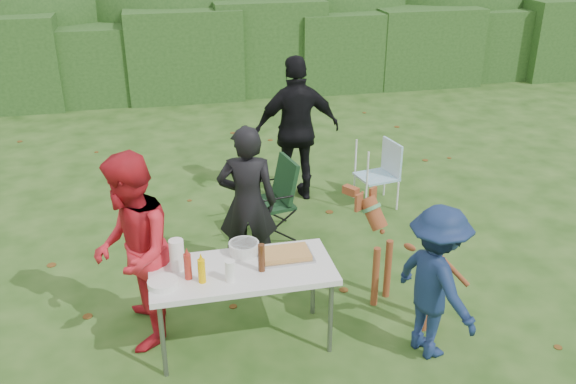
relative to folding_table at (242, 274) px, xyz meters
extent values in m
plane|color=#1E4211|center=(0.08, 0.13, -0.69)|extent=(80.00, 80.00, 0.00)
cube|color=#23471C|center=(0.08, 8.13, 0.16)|extent=(22.00, 1.40, 1.70)
ellipsoid|color=#3D6628|center=(0.08, 9.73, 0.91)|extent=(20.00, 2.60, 3.20)
cube|color=silver|center=(0.00, 0.00, 0.03)|extent=(1.50, 0.70, 0.05)
cylinder|color=slate|center=(-0.68, -0.28, -0.34)|extent=(0.04, 0.04, 0.69)
cylinder|color=slate|center=(0.68, -0.28, -0.34)|extent=(0.04, 0.04, 0.69)
cylinder|color=slate|center=(-0.68, 0.28, -0.34)|extent=(0.04, 0.04, 0.69)
cylinder|color=slate|center=(0.68, 0.28, -0.34)|extent=(0.04, 0.04, 0.69)
imported|color=black|center=(0.22, 1.08, 0.11)|extent=(0.65, 0.49, 1.60)
imported|color=red|center=(-0.86, 0.26, 0.16)|extent=(0.65, 0.83, 1.70)
imported|color=black|center=(1.13, 2.78, 0.24)|extent=(1.10, 0.48, 1.85)
imported|color=#14254B|center=(1.50, -0.44, -0.02)|extent=(0.72, 0.97, 1.34)
cube|color=#B7B7BA|center=(0.39, 0.10, 0.06)|extent=(0.45, 0.30, 0.02)
cube|color=tan|center=(0.39, 0.10, 0.09)|extent=(0.40, 0.26, 0.04)
cylinder|color=#F3B800|center=(-0.33, -0.13, 0.15)|extent=(0.06, 0.06, 0.20)
cylinder|color=#A4271C|center=(-0.44, -0.06, 0.16)|extent=(0.06, 0.06, 0.22)
cylinder|color=#47230F|center=(0.15, -0.07, 0.17)|extent=(0.06, 0.06, 0.24)
cylinder|color=white|center=(-0.51, 0.12, 0.18)|extent=(0.12, 0.12, 0.26)
cylinder|color=white|center=(-0.12, -0.16, 0.14)|extent=(0.08, 0.08, 0.18)
cylinder|color=silver|center=(0.05, 0.24, 0.10)|extent=(0.26, 0.26, 0.10)
cylinder|color=white|center=(-0.64, -0.12, 0.08)|extent=(0.24, 0.24, 0.05)
camera|label=1|loc=(-0.57, -4.24, 2.68)|focal=38.00mm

